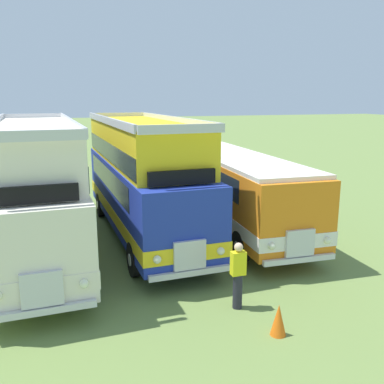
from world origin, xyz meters
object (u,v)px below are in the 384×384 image
(bus_fourth_in_row, at_px, (37,183))
(cone_near_end, at_px, (278,320))
(bus_sixth_in_row, at_px, (234,185))
(bus_fifth_in_row, at_px, (142,175))
(marshal_person, at_px, (238,275))

(bus_fourth_in_row, height_order, cone_near_end, bus_fourth_in_row)
(bus_fourth_in_row, bearing_deg, cone_near_end, -55.50)
(bus_fourth_in_row, relative_size, bus_sixth_in_row, 1.09)
(bus_fourth_in_row, distance_m, bus_fifth_in_row, 3.74)
(bus_fourth_in_row, xyz_separation_m, marshal_person, (4.76, -6.01, -1.48))
(bus_fourth_in_row, distance_m, cone_near_end, 9.25)
(bus_fifth_in_row, height_order, bus_sixth_in_row, bus_fifth_in_row)
(cone_near_end, bearing_deg, bus_sixth_in_row, 73.44)
(bus_sixth_in_row, relative_size, cone_near_end, 14.49)
(bus_sixth_in_row, height_order, cone_near_end, bus_sixth_in_row)
(bus_fourth_in_row, height_order, marshal_person, bus_fourth_in_row)
(marshal_person, bearing_deg, cone_near_end, -76.13)
(bus_fifth_in_row, bearing_deg, bus_fourth_in_row, -172.86)
(bus_fourth_in_row, bearing_deg, bus_fifth_in_row, 7.14)
(bus_fourth_in_row, distance_m, bus_sixth_in_row, 7.45)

